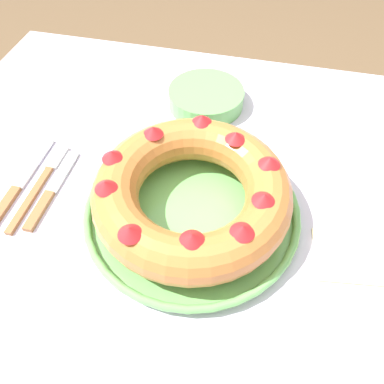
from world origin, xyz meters
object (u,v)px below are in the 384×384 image
Objects in this scene: side_bowl at (206,97)px; napkin at (358,257)px; cake_knife at (49,194)px; bundt_cake at (192,192)px; serving_dish at (192,210)px; fork at (43,180)px; serving_knife at (16,190)px.

side_bowl reaches higher than napkin.
napkin is (0.29, -0.30, -0.02)m from side_bowl.
cake_knife is 0.50m from napkin.
bundt_cake is at bearing 175.46° from napkin.
serving_dish is 1.73× the size of fork.
fork is at bearing 41.82° from serving_knife.
serving_dish is 0.24m from cake_knife.
side_bowl is at bearing 48.45° from serving_knife.
serving_dish is at bearing 175.46° from napkin.
cake_knife is at bearing -176.36° from bundt_cake.
serving_dish is 2.21× the size of side_bowl.
fork is 0.05m from serving_knife.
serving_knife is at bearing 179.97° from napkin.
serving_knife and cake_knife have the same top height.
serving_dish reaches higher than fork.
side_bowl reaches higher than serving_knife.
cake_knife reaches higher than napkin.
serving_dish reaches higher than serving_knife.
cake_knife is 1.14× the size of side_bowl.
fork is (-0.27, 0.01, -0.01)m from serving_dish.
serving_dish is 0.05m from bundt_cake.
serving_knife is 1.43× the size of side_bowl.
bundt_cake is 0.31m from serving_knife.
serving_knife reaches higher than fork.
serving_dish is at bearing -82.64° from side_bowl.
side_bowl is (-0.04, 0.28, 0.01)m from serving_dish.
bundt_cake is at bearing 6.48° from cake_knife.
serving_dish is 1.14× the size of bundt_cake.
side_bowl reaches higher than serving_dish.
fork is (-0.27, 0.01, -0.06)m from bundt_cake.
side_bowl is at bearing 134.31° from napkin.
serving_knife is at bearing -176.18° from serving_dish.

